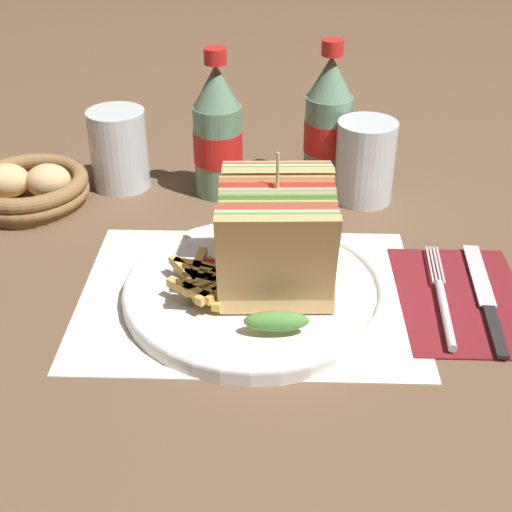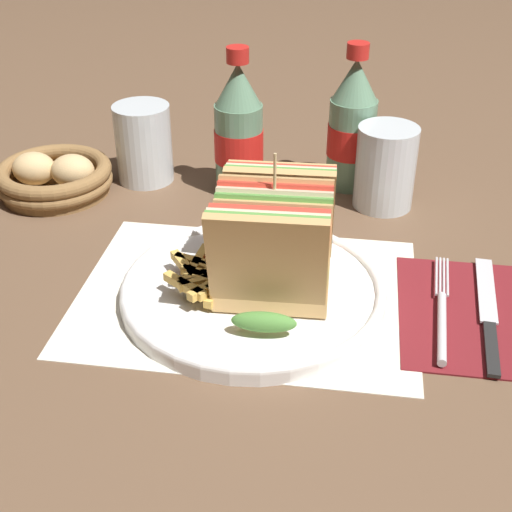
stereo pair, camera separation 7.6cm
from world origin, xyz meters
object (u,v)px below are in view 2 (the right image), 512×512
at_px(glass_far, 144,148).
at_px(bread_basket, 54,177).
at_px(glass_near, 385,172).
at_px(plate_main, 253,290).
at_px(fork, 442,316).
at_px(knife, 488,313).
at_px(coke_bottle_far, 352,127).
at_px(club_sandwich, 274,239).
at_px(coke_bottle_near, 239,133).

relative_size(glass_far, bread_basket, 0.70).
bearing_deg(glass_near, plate_main, -119.95).
bearing_deg(plate_main, bread_basket, 145.78).
distance_m(fork, knife, 0.05).
distance_m(coke_bottle_far, glass_far, 0.29).
xyz_separation_m(club_sandwich, bread_basket, (-0.32, 0.20, -0.05)).
bearing_deg(club_sandwich, coke_bottle_far, 76.73).
bearing_deg(glass_near, knife, -65.44).
relative_size(knife, glass_near, 1.89).
xyz_separation_m(glass_near, bread_basket, (-0.44, -0.03, -0.02)).
height_order(fork, coke_bottle_near, coke_bottle_near).
relative_size(fork, coke_bottle_near, 0.96).
distance_m(fork, coke_bottle_near, 0.37).
xyz_separation_m(club_sandwich, glass_near, (0.11, 0.23, -0.03)).
xyz_separation_m(plate_main, club_sandwich, (0.02, 0.00, 0.06)).
height_order(glass_near, glass_far, same).
height_order(coke_bottle_near, coke_bottle_far, same).
distance_m(knife, coke_bottle_far, 0.34).
height_order(coke_bottle_far, glass_far, coke_bottle_far).
relative_size(fork, glass_near, 1.74).
height_order(fork, glass_far, glass_far).
bearing_deg(fork, glass_near, 107.42).
height_order(club_sandwich, glass_far, club_sandwich).
xyz_separation_m(knife, coke_bottle_near, (-0.30, 0.25, 0.08)).
bearing_deg(knife, coke_bottle_far, 121.99).
bearing_deg(coke_bottle_far, club_sandwich, -103.27).
bearing_deg(bread_basket, plate_main, -34.22).
xyz_separation_m(plate_main, coke_bottle_near, (-0.06, 0.25, 0.07)).
distance_m(knife, glass_near, 0.26).
bearing_deg(bread_basket, knife, -20.64).
height_order(club_sandwich, fork, club_sandwich).
distance_m(knife, coke_bottle_near, 0.40).
xyz_separation_m(club_sandwich, coke_bottle_near, (-0.08, 0.25, 0.01)).
distance_m(plate_main, knife, 0.24).
height_order(plate_main, knife, plate_main).
xyz_separation_m(fork, knife, (0.05, 0.02, -0.00)).
bearing_deg(club_sandwich, knife, -0.43).
distance_m(plate_main, glass_near, 0.27).
xyz_separation_m(coke_bottle_far, bread_basket, (-0.39, -0.08, -0.06)).
distance_m(fork, coke_bottle_far, 0.33).
xyz_separation_m(knife, bread_basket, (-0.55, 0.21, 0.02)).
relative_size(plate_main, bread_basket, 1.82).
relative_size(plate_main, coke_bottle_near, 1.43).
height_order(fork, bread_basket, bread_basket).
relative_size(fork, knife, 0.92).
bearing_deg(glass_far, fork, -35.79).
relative_size(club_sandwich, coke_bottle_near, 0.98).
bearing_deg(coke_bottle_far, glass_near, -49.70).
relative_size(coke_bottle_far, bread_basket, 1.27).
xyz_separation_m(fork, glass_far, (-0.39, 0.28, 0.04)).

